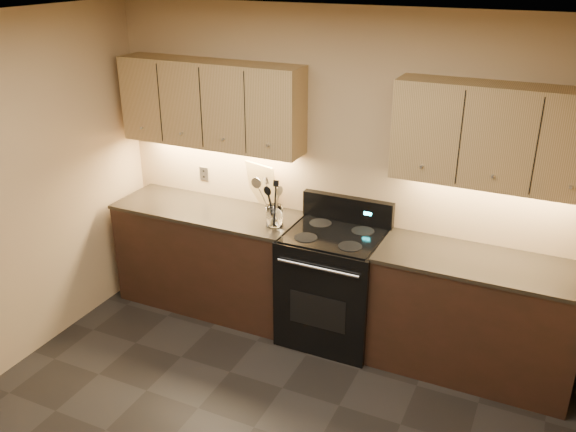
# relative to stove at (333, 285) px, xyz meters

# --- Properties ---
(ceiling) EXTENTS (4.00, 4.00, 0.00)m
(ceiling) POSITION_rel_stove_xyz_m (-0.08, -1.68, 2.12)
(ceiling) COLOR silver
(ceiling) RESTS_ON wall_back
(wall_back) EXTENTS (4.00, 0.04, 2.60)m
(wall_back) POSITION_rel_stove_xyz_m (-0.08, 0.32, 0.82)
(wall_back) COLOR tan
(wall_back) RESTS_ON ground
(counter_left) EXTENTS (1.62, 0.62, 0.93)m
(counter_left) POSITION_rel_stove_xyz_m (-1.18, 0.02, -0.01)
(counter_left) COLOR black
(counter_left) RESTS_ON ground
(counter_right) EXTENTS (1.46, 0.62, 0.93)m
(counter_right) POSITION_rel_stove_xyz_m (1.10, 0.02, -0.01)
(counter_right) COLOR black
(counter_right) RESTS_ON ground
(stove) EXTENTS (0.76, 0.68, 1.14)m
(stove) POSITION_rel_stove_xyz_m (0.00, 0.00, 0.00)
(stove) COLOR black
(stove) RESTS_ON ground
(upper_cab_left) EXTENTS (1.60, 0.30, 0.70)m
(upper_cab_left) POSITION_rel_stove_xyz_m (-1.18, 0.17, 1.32)
(upper_cab_left) COLOR tan
(upper_cab_left) RESTS_ON wall_back
(upper_cab_right) EXTENTS (1.44, 0.30, 0.70)m
(upper_cab_right) POSITION_rel_stove_xyz_m (1.10, 0.17, 1.32)
(upper_cab_right) COLOR tan
(upper_cab_right) RESTS_ON wall_back
(outlet_plate) EXTENTS (0.08, 0.01, 0.12)m
(outlet_plate) POSITION_rel_stove_xyz_m (-1.38, 0.31, 0.64)
(outlet_plate) COLOR #B2B5BA
(outlet_plate) RESTS_ON wall_back
(utensil_crock) EXTENTS (0.14, 0.14, 0.17)m
(utensil_crock) POSITION_rel_stove_xyz_m (-0.50, -0.05, 0.53)
(utensil_crock) COLOR white
(utensil_crock) RESTS_ON counter_left
(cutting_board) EXTENTS (0.33, 0.18, 0.39)m
(cutting_board) POSITION_rel_stove_xyz_m (-0.77, 0.27, 0.64)
(cutting_board) COLOR tan
(cutting_board) RESTS_ON counter_left
(wooden_spoon) EXTENTS (0.11, 0.11, 0.32)m
(wooden_spoon) POSITION_rel_stove_xyz_m (-0.52, -0.06, 0.62)
(wooden_spoon) COLOR tan
(wooden_spoon) RESTS_ON utensil_crock
(black_spoon) EXTENTS (0.08, 0.17, 0.35)m
(black_spoon) POSITION_rel_stove_xyz_m (-0.51, -0.03, 0.64)
(black_spoon) COLOR black
(black_spoon) RESTS_ON utensil_crock
(black_turner) EXTENTS (0.10, 0.14, 0.39)m
(black_turner) POSITION_rel_stove_xyz_m (-0.49, -0.08, 0.66)
(black_turner) COLOR black
(black_turner) RESTS_ON utensil_crock
(steel_spatula) EXTENTS (0.21, 0.12, 0.41)m
(steel_spatula) POSITION_rel_stove_xyz_m (-0.48, -0.05, 0.67)
(steel_spatula) COLOR silver
(steel_spatula) RESTS_ON utensil_crock
(steel_skimmer) EXTENTS (0.27, 0.11, 0.39)m
(steel_skimmer) POSITION_rel_stove_xyz_m (-0.47, -0.07, 0.66)
(steel_skimmer) COLOR silver
(steel_skimmer) RESTS_ON utensil_crock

